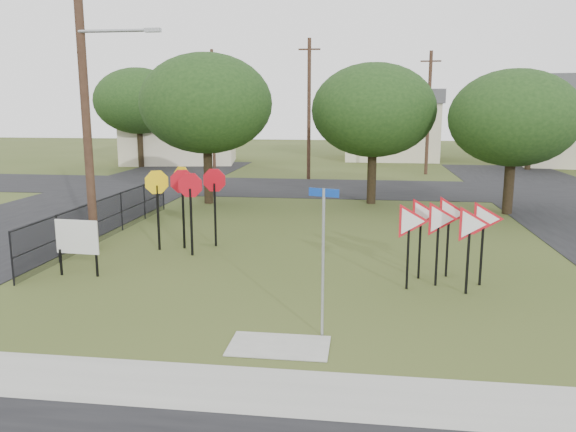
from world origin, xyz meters
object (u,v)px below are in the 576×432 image
object	(u,v)px
yield_sign_cluster	(445,222)
info_board	(77,239)
street_name_sign	(323,253)
stop_sign_cluster	(185,190)

from	to	relation	value
yield_sign_cluster	info_board	distance (m)	10.09
street_name_sign	yield_sign_cluster	size ratio (longest dim) A/B	1.04
yield_sign_cluster	info_board	size ratio (longest dim) A/B	1.85
yield_sign_cluster	info_board	world-z (taller)	yield_sign_cluster
stop_sign_cluster	info_board	distance (m)	4.16
street_name_sign	yield_sign_cluster	xyz separation A→B (m)	(2.94, 3.87, -0.06)
stop_sign_cluster	info_board	world-z (taller)	stop_sign_cluster
stop_sign_cluster	yield_sign_cluster	world-z (taller)	stop_sign_cluster
info_board	stop_sign_cluster	bearing A→B (deg)	59.81
yield_sign_cluster	info_board	bearing A→B (deg)	-176.88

